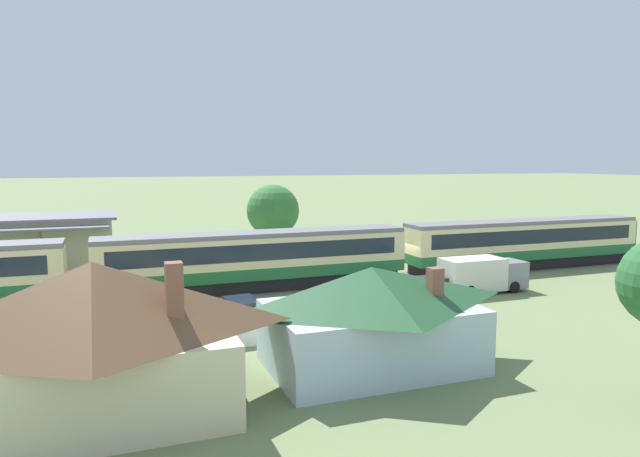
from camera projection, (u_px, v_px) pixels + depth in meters
name	position (u px, v px, depth m)	size (l,w,h in m)	color
ground_plane	(411.00, 277.00, 43.66)	(600.00, 600.00, 0.00)	#707F51
passenger_train	(261.00, 257.00, 39.19)	(67.05, 2.99, 4.01)	#1E6033
railway_track	(190.00, 295.00, 37.74)	(110.90, 3.60, 0.04)	#665B51
station_building	(48.00, 246.00, 43.10)	(9.88, 8.40, 4.75)	beige
cottage_brown_roof	(95.00, 340.00, 19.05)	(9.77, 5.61, 5.50)	beige
cottage_dark_green_roof	(371.00, 316.00, 24.25)	(9.28, 6.07, 4.37)	silver
picket_fence_front	(84.00, 354.00, 24.59)	(35.67, 0.06, 1.05)	white
parked_car_green	(430.00, 288.00, 37.08)	(4.13, 1.94, 1.31)	#287A38
parked_car_orange	(130.00, 320.00, 29.46)	(4.54, 2.28, 1.37)	orange
parked_car_yellow	(242.00, 311.00, 31.18)	(2.52, 4.78, 1.35)	yellow
delivery_truck_grey	(482.00, 274.00, 38.42)	(5.94, 2.22, 2.36)	gray
yard_tree_1	(273.00, 211.00, 54.72)	(5.05, 5.05, 6.61)	#4C3823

